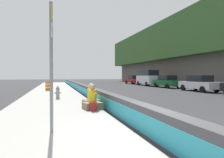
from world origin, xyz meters
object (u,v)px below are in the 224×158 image
Objects in this scene: parked_car_fourth at (167,81)px; parked_car_far at (133,80)px; seated_person_foreground at (93,101)px; fire_hydrant at (58,92)px; construction_barrel at (48,86)px; backpack at (93,107)px; parked_car_midline at (148,77)px; parked_car_third at (199,83)px; seated_person_middle at (91,99)px; route_sign_post at (51,57)px.

parked_car_fourth is 11.86m from parked_car_far.
fire_hydrant is at bearing 18.28° from seated_person_foreground.
construction_barrel is 0.21× the size of parked_car_far.
backpack is 0.08× the size of parked_car_midline.
backpack is 0.09× the size of parked_car_third.
backpack is at bearing 123.10° from parked_car_third.
backpack is at bearing -164.41° from fire_hydrant.
parked_car_third reaches higher than seated_person_middle.
route_sign_post is 3.72m from backpack.
fire_hydrant is at bearing 145.77° from parked_car_far.
parked_car_third is (8.53, -13.09, 0.53)m from backpack.
seated_person_foreground is at bearing -168.99° from construction_barrel.
parked_car_fourth is at bearing -0.55° from parked_car_third.
fire_hydrant is 2.20× the size of backpack.
seated_person_foreground is at bearing -8.59° from backpack.
parked_car_fourth reaches higher than seated_person_foreground.
parked_car_midline is at bearing 1.37° from parked_car_fourth.
fire_hydrant is 0.17× the size of parked_car_midline.
construction_barrel is 20.86m from parked_car_far.
fire_hydrant is 17.49m from parked_car_fourth.
route_sign_post is 32.95m from parked_car_far.
parked_car_far is at bearing -26.43° from backpack.
parked_car_third is 0.88× the size of parked_car_midline.
construction_barrel reaches higher than fire_hydrant.
seated_person_middle is at bearing 152.58° from parked_car_far.
parked_car_midline is (11.62, 0.07, 0.49)m from parked_car_third.
parked_car_midline is at bearing -63.95° from construction_barrel.
seated_person_middle is 14.68m from parked_car_third.
seated_person_middle is 0.23× the size of parked_car_midline.
construction_barrel is 0.18× the size of parked_car_midline.
seated_person_foreground is 1.00× the size of seated_person_middle.
parked_car_fourth is (2.08, -15.43, 0.24)m from construction_barrel.
parked_car_fourth and parked_car_far have the same top height.
route_sign_post is 9.00× the size of backpack.
parked_car_fourth is 0.88× the size of parked_car_midline.
parked_car_far is at bearing -26.75° from seated_person_foreground.
parked_car_midline is at bearing 0.34° from parked_car_third.
seated_person_foreground is at bearing 172.78° from seated_person_middle.
construction_barrel is 15.92m from parked_car_third.
backpack is 0.42× the size of construction_barrel.
route_sign_post is 3.11× the size of seated_person_foreground.
parked_car_far reaches higher than backpack.
parked_car_far is at bearing -48.05° from construction_barrel.
parked_car_far is (11.86, -0.08, 0.00)m from parked_car_fourth.
backpack is at bearing 147.14° from parked_car_midline.
parked_car_midline is at bearing -34.50° from seated_person_middle.
route_sign_post is 3.79× the size of construction_barrel.
fire_hydrant is at bearing 15.59° from backpack.
construction_barrel is 0.21× the size of parked_car_fourth.
backpack is (-1.51, 0.20, -0.17)m from seated_person_middle.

